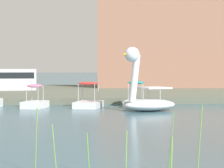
# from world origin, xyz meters

# --- Properties ---
(shore_bank_far) EXTENTS (116.39, 23.83, 0.41)m
(shore_bank_far) POSITION_xyz_m (0.00, 32.59, 0.21)
(shore_bank_far) COLOR #5B6051
(shore_bank_far) RESTS_ON ground_plane
(swan_boat) EXTENTS (3.37, 2.62, 3.44)m
(swan_boat) POSITION_xyz_m (3.58, 16.12, 0.85)
(swan_boat) COLOR white
(swan_boat) RESTS_ON ground_plane
(pedal_boat_teal) EXTENTS (1.75, 2.49, 1.56)m
(pedal_boat_teal) POSITION_xyz_m (3.33, 18.54, 0.45)
(pedal_boat_teal) COLOR white
(pedal_boat_teal) RESTS_ON ground_plane
(pedal_boat_red) EXTENTS (1.91, 2.51, 1.53)m
(pedal_boat_red) POSITION_xyz_m (0.51, 18.45, 0.45)
(pedal_boat_red) COLOR white
(pedal_boat_red) RESTS_ON ground_plane
(pedal_boat_pink) EXTENTS (1.57, 2.06, 1.39)m
(pedal_boat_pink) POSITION_xyz_m (-2.60, 18.45, 0.41)
(pedal_boat_pink) COLOR white
(pedal_boat_pink) RESTS_ON ground_plane
(parked_van) EXTENTS (4.86, 2.40, 1.86)m
(parked_van) POSITION_xyz_m (-6.12, 31.88, 1.42)
(parked_van) COLOR silver
(parked_van) RESTS_ON shore_bank_far
(apartment_block) EXTENTS (22.57, 10.85, 10.74)m
(apartment_block) POSITION_xyz_m (13.09, 39.10, 5.78)
(apartment_block) COLOR #996B56
(apartment_block) RESTS_ON shore_bank_far
(reed_clump_foreground) EXTENTS (3.42, 1.38, 1.56)m
(reed_clump_foreground) POSITION_xyz_m (0.86, 1.12, 0.61)
(reed_clump_foreground) COLOR #669942
(reed_clump_foreground) RESTS_ON ground_plane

